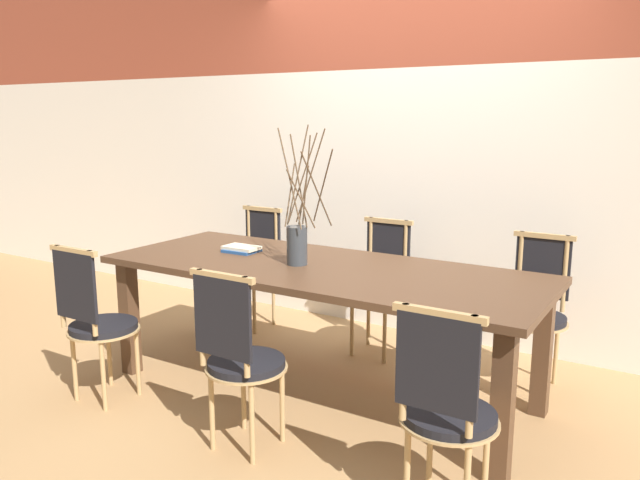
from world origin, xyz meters
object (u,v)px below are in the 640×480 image
(vase_centerpiece, at_px, (298,239))
(chair_near_center, at_px, (446,406))
(chair_far_center, at_px, (536,306))
(book_stack, at_px, (242,249))
(dining_table, at_px, (320,281))

(vase_centerpiece, bearing_deg, chair_near_center, -31.77)
(chair_near_center, distance_m, chair_far_center, 1.53)
(chair_near_center, distance_m, book_stack, 1.88)
(vase_centerpiece, height_order, book_stack, vase_centerpiece)
(dining_table, xyz_separation_m, chair_near_center, (1.05, -0.76, -0.18))
(chair_near_center, distance_m, vase_centerpiece, 1.44)
(vase_centerpiece, bearing_deg, chair_far_center, 34.44)
(chair_near_center, relative_size, vase_centerpiece, 1.16)
(dining_table, distance_m, chair_near_center, 1.31)
(dining_table, xyz_separation_m, chair_far_center, (1.04, 0.76, -0.18))
(book_stack, bearing_deg, chair_near_center, -26.34)
(vase_centerpiece, xyz_separation_m, book_stack, (-0.49, 0.10, -0.13))
(dining_table, bearing_deg, vase_centerpiece, -163.81)
(dining_table, xyz_separation_m, vase_centerpiece, (-0.13, -0.04, 0.24))
(chair_near_center, bearing_deg, dining_table, 143.87)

